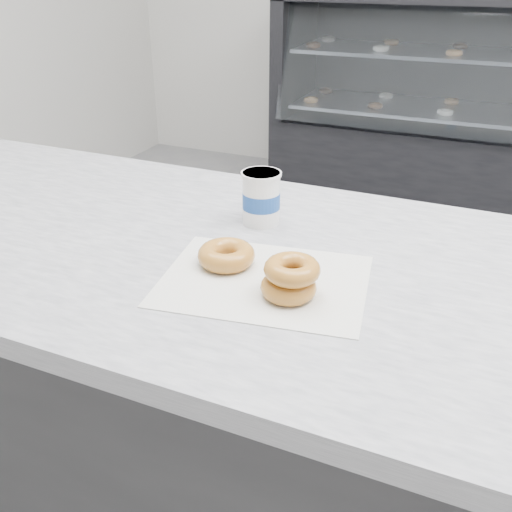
{
  "coord_description": "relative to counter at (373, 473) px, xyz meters",
  "views": [
    {
      "loc": [
        0.11,
        -1.45,
        1.38
      ],
      "look_at": [
        -0.23,
        -0.68,
        0.94
      ],
      "focal_mm": 40.0,
      "sensor_mm": 36.0,
      "label": 1
    }
  ],
  "objects": [
    {
      "name": "ground",
      "position": [
        0.0,
        0.6,
        -0.45
      ],
      "size": [
        5.0,
        5.0,
        0.0
      ],
      "primitive_type": "plane",
      "color": "gray",
      "rests_on": "ground"
    },
    {
      "name": "counter",
      "position": [
        0.0,
        0.0,
        0.0
      ],
      "size": [
        3.06,
        0.76,
        0.9
      ],
      "color": "#333335",
      "rests_on": "ground"
    },
    {
      "name": "display_case",
      "position": [
        0.0,
        2.72,
        0.04
      ],
      "size": [
        2.4,
        0.74,
        1.25
      ],
      "color": "black",
      "rests_on": "ground"
    },
    {
      "name": "wax_paper",
      "position": [
        -0.21,
        -0.08,
        0.45
      ],
      "size": [
        0.38,
        0.31,
        0.0
      ],
      "primitive_type": "cube",
      "rotation": [
        0.0,
        0.0,
        0.16
      ],
      "color": "silver",
      "rests_on": "counter"
    },
    {
      "name": "donut_single",
      "position": [
        -0.29,
        -0.06,
        0.47
      ],
      "size": [
        0.13,
        0.13,
        0.04
      ],
      "primitive_type": "torus",
      "rotation": [
        0.0,
        0.0,
        -0.36
      ],
      "color": "#C07935",
      "rests_on": "wax_paper"
    },
    {
      "name": "donut_stack",
      "position": [
        -0.15,
        -0.11,
        0.48
      ],
      "size": [
        0.1,
        0.1,
        0.06
      ],
      "color": "#C07935",
      "rests_on": "wax_paper"
    },
    {
      "name": "coffee_cup",
      "position": [
        -0.31,
        0.13,
        0.5
      ],
      "size": [
        0.1,
        0.1,
        0.11
      ],
      "rotation": [
        0.0,
        0.0,
        0.33
      ],
      "color": "white",
      "rests_on": "counter"
    }
  ]
}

